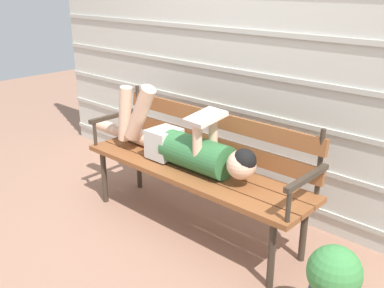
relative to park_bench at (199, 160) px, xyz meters
The scene contains 4 objects.
ground_plane 0.53m from the park_bench, 90.00° to the right, with size 12.00×12.00×0.00m, color #936B56.
house_siding 0.90m from the park_bench, 90.00° to the left, with size 4.68×0.08×2.43m.
park_bench is the anchor object (origin of this frame).
reclining_person 0.17m from the park_bench, 147.78° to the right, with size 1.73×0.27×0.55m.
Camera 1 is at (1.93, -2.02, 1.71)m, focal length 41.18 mm.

